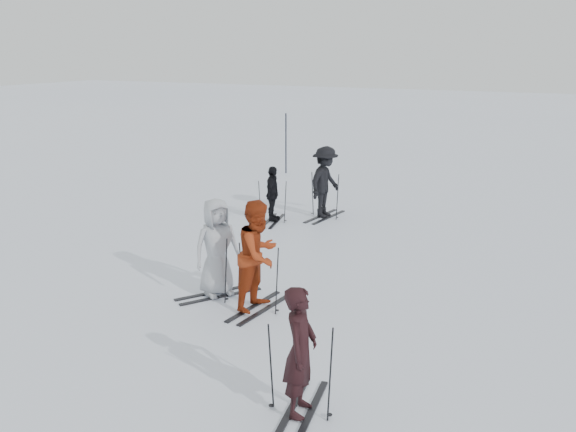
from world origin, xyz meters
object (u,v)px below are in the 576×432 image
object	(u,v)px
piste_marker	(286,143)
skier_uphill_left	(272,195)
skier_red	(259,256)
skier_grey	(217,248)
skier_uphill_far	(325,183)
skier_near_dark	(300,353)

from	to	relation	value
piste_marker	skier_uphill_left	bearing A→B (deg)	-66.77
skier_red	skier_uphill_left	distance (m)	6.03
skier_red	skier_grey	bearing A→B (deg)	82.66
piste_marker	skier_grey	bearing A→B (deg)	-69.81
skier_red	skier_grey	xyz separation A→B (m)	(-1.03, 0.24, -0.06)
skier_uphill_far	piste_marker	xyz separation A→B (m)	(-3.84, 5.34, 0.14)
skier_near_dark	skier_uphill_left	world-z (taller)	skier_near_dark
skier_uphill_far	skier_grey	bearing A→B (deg)	-169.35
skier_grey	piste_marker	distance (m)	12.36
skier_uphill_far	piste_marker	distance (m)	6.58
skier_near_dark	skier_uphill_far	xyz separation A→B (m)	(-3.59, 9.31, 0.12)
skier_near_dark	skier_grey	world-z (taller)	skier_grey
skier_uphill_far	piste_marker	world-z (taller)	piste_marker
skier_uphill_far	piste_marker	bearing A→B (deg)	42.48
skier_uphill_far	skier_red	bearing A→B (deg)	-160.62
skier_grey	skier_uphill_left	xyz separation A→B (m)	(-1.52, 5.22, -0.19)
skier_near_dark	skier_uphill_left	xyz separation A→B (m)	(-4.69, 8.27, -0.12)
skier_near_dark	skier_uphill_far	world-z (taller)	skier_uphill_far
skier_near_dark	skier_uphill_far	bearing A→B (deg)	11.21
skier_near_dark	skier_red	distance (m)	3.53
skier_uphill_far	piste_marker	size ratio (longest dim) A/B	0.88
skier_near_dark	piste_marker	bearing A→B (deg)	17.02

